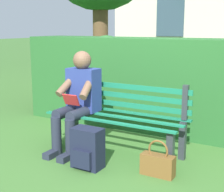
# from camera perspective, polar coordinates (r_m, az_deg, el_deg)

# --- Properties ---
(ground) EXTENTS (60.00, 60.00, 0.00)m
(ground) POSITION_cam_1_polar(r_m,az_deg,el_deg) (4.07, 0.71, -9.47)
(ground) COLOR #3D6B2D
(park_bench) EXTENTS (1.64, 0.54, 0.84)m
(park_bench) POSITION_cam_1_polar(r_m,az_deg,el_deg) (4.00, 1.35, -3.25)
(park_bench) COLOR #2D3338
(park_bench) RESTS_ON ground
(person_seated) EXTENTS (0.44, 0.73, 1.18)m
(person_seated) POSITION_cam_1_polar(r_m,az_deg,el_deg) (4.05, -5.76, -0.37)
(person_seated) COLOR navy
(person_seated) RESTS_ON ground
(hedge_backdrop) EXTENTS (4.70, 0.79, 1.43)m
(hedge_backdrop) POSITION_cam_1_polar(r_m,az_deg,el_deg) (4.76, 11.18, 2.10)
(hedge_backdrop) COLOR #265B28
(hedge_backdrop) RESTS_ON ground
(backpack) EXTENTS (0.32, 0.27, 0.43)m
(backpack) POSITION_cam_1_polar(r_m,az_deg,el_deg) (3.59, -4.17, -8.82)
(backpack) COLOR #191E33
(backpack) RESTS_ON ground
(handbag) EXTENTS (0.34, 0.13, 0.37)m
(handbag) POSITION_cam_1_polar(r_m,az_deg,el_deg) (3.47, 7.71, -11.26)
(handbag) COLOR brown
(handbag) RESTS_ON ground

